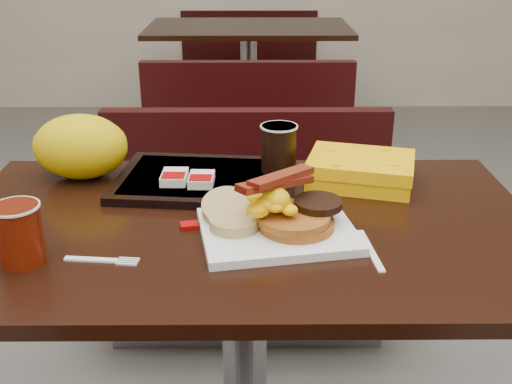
{
  "coord_description": "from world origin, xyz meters",
  "views": [
    {
      "loc": [
        0.02,
        -1.11,
        1.31
      ],
      "look_at": [
        0.03,
        0.03,
        0.8
      ],
      "focal_mm": 42.83,
      "sensor_mm": 36.0,
      "label": 1
    }
  ],
  "objects_px": {
    "table_near": "(245,368)",
    "hashbrown_sleeve_right": "(202,179)",
    "bench_far_n": "(249,66)",
    "paper_bag": "(81,146)",
    "bench_far_s": "(248,124)",
    "pancake_stack": "(296,220)",
    "fork": "(91,260)",
    "bench_near_n": "(247,232)",
    "tray": "(206,180)",
    "coffee_cup_near": "(19,234)",
    "table_far": "(249,88)",
    "knife": "(370,250)",
    "platter": "(278,231)",
    "clamshell": "(361,170)",
    "hashbrown_sleeve_left": "(175,177)",
    "coffee_cup_far": "(279,149)"
  },
  "relations": [
    {
      "from": "table_near",
      "to": "hashbrown_sleeve_right",
      "type": "relative_size",
      "value": 16.02
    },
    {
      "from": "bench_far_n",
      "to": "paper_bag",
      "type": "height_order",
      "value": "paper_bag"
    },
    {
      "from": "bench_far_s",
      "to": "paper_bag",
      "type": "xyz_separation_m",
      "value": [
        -0.38,
        -1.66,
        0.47
      ]
    },
    {
      "from": "pancake_stack",
      "to": "fork",
      "type": "bearing_deg",
      "value": -165.61
    },
    {
      "from": "bench_near_n",
      "to": "tray",
      "type": "height_order",
      "value": "tray"
    },
    {
      "from": "bench_near_n",
      "to": "fork",
      "type": "relative_size",
      "value": 7.37
    },
    {
      "from": "coffee_cup_near",
      "to": "table_far",
      "type": "bearing_deg",
      "value": 81.93
    },
    {
      "from": "table_far",
      "to": "coffee_cup_near",
      "type": "distance_m",
      "value": 2.82
    },
    {
      "from": "bench_far_n",
      "to": "knife",
      "type": "relative_size",
      "value": 6.42
    },
    {
      "from": "table_near",
      "to": "bench_far_s",
      "type": "xyz_separation_m",
      "value": [
        0.0,
        1.9,
        -0.02
      ]
    },
    {
      "from": "table_near",
      "to": "bench_far_n",
      "type": "distance_m",
      "value": 3.3
    },
    {
      "from": "bench_far_s",
      "to": "fork",
      "type": "height_order",
      "value": "fork"
    },
    {
      "from": "table_far",
      "to": "platter",
      "type": "height_order",
      "value": "platter"
    },
    {
      "from": "platter",
      "to": "knife",
      "type": "relative_size",
      "value": 1.88
    },
    {
      "from": "bench_near_n",
      "to": "bench_far_n",
      "type": "relative_size",
      "value": 1.0
    },
    {
      "from": "fork",
      "to": "paper_bag",
      "type": "relative_size",
      "value": 0.62
    },
    {
      "from": "hashbrown_sleeve_right",
      "to": "clamshell",
      "type": "distance_m",
      "value": 0.37
    },
    {
      "from": "fork",
      "to": "knife",
      "type": "relative_size",
      "value": 0.87
    },
    {
      "from": "platter",
      "to": "pancake_stack",
      "type": "xyz_separation_m",
      "value": [
        0.04,
        0.0,
        0.02
      ]
    },
    {
      "from": "bench_far_n",
      "to": "tray",
      "type": "height_order",
      "value": "tray"
    },
    {
      "from": "table_far",
      "to": "clamshell",
      "type": "height_order",
      "value": "clamshell"
    },
    {
      "from": "platter",
      "to": "tray",
      "type": "xyz_separation_m",
      "value": [
        -0.16,
        0.26,
        0.0
      ]
    },
    {
      "from": "table_far",
      "to": "platter",
      "type": "relative_size",
      "value": 4.11
    },
    {
      "from": "bench_near_n",
      "to": "clamshell",
      "type": "xyz_separation_m",
      "value": [
        0.27,
        -0.5,
        0.42
      ]
    },
    {
      "from": "paper_bag",
      "to": "knife",
      "type": "bearing_deg",
      "value": -30.64
    },
    {
      "from": "hashbrown_sleeve_left",
      "to": "coffee_cup_far",
      "type": "xyz_separation_m",
      "value": [
        0.24,
        0.06,
        0.05
      ]
    },
    {
      "from": "coffee_cup_far",
      "to": "knife",
      "type": "bearing_deg",
      "value": -66.13
    },
    {
      "from": "hashbrown_sleeve_right",
      "to": "clamshell",
      "type": "xyz_separation_m",
      "value": [
        0.37,
        0.05,
        0.0
      ]
    },
    {
      "from": "knife",
      "to": "hashbrown_sleeve_right",
      "type": "bearing_deg",
      "value": -134.86
    },
    {
      "from": "hashbrown_sleeve_right",
      "to": "coffee_cup_far",
      "type": "distance_m",
      "value": 0.2
    },
    {
      "from": "clamshell",
      "to": "paper_bag",
      "type": "bearing_deg",
      "value": -168.76
    },
    {
      "from": "tray",
      "to": "paper_bag",
      "type": "distance_m",
      "value": 0.31
    },
    {
      "from": "platter",
      "to": "paper_bag",
      "type": "height_order",
      "value": "paper_bag"
    },
    {
      "from": "table_near",
      "to": "coffee_cup_far",
      "type": "height_order",
      "value": "coffee_cup_far"
    },
    {
      "from": "coffee_cup_far",
      "to": "clamshell",
      "type": "distance_m",
      "value": 0.2
    },
    {
      "from": "hashbrown_sleeve_left",
      "to": "clamshell",
      "type": "distance_m",
      "value": 0.43
    },
    {
      "from": "bench_far_n",
      "to": "fork",
      "type": "height_order",
      "value": "fork"
    },
    {
      "from": "clamshell",
      "to": "paper_bag",
      "type": "xyz_separation_m",
      "value": [
        -0.65,
        0.04,
        0.04
      ]
    },
    {
      "from": "bench_near_n",
      "to": "hashbrown_sleeve_right",
      "type": "bearing_deg",
      "value": -99.93
    },
    {
      "from": "platter",
      "to": "fork",
      "type": "height_order",
      "value": "platter"
    },
    {
      "from": "table_near",
      "to": "clamshell",
      "type": "height_order",
      "value": "clamshell"
    },
    {
      "from": "bench_near_n",
      "to": "platter",
      "type": "distance_m",
      "value": 0.86
    },
    {
      "from": "fork",
      "to": "knife",
      "type": "xyz_separation_m",
      "value": [
        0.51,
        0.03,
        -0.0
      ]
    },
    {
      "from": "bench_far_s",
      "to": "pancake_stack",
      "type": "height_order",
      "value": "pancake_stack"
    },
    {
      "from": "clamshell",
      "to": "bench_far_n",
      "type": "bearing_deg",
      "value": 110.03
    },
    {
      "from": "bench_far_s",
      "to": "paper_bag",
      "type": "distance_m",
      "value": 1.76
    },
    {
      "from": "hashbrown_sleeve_left",
      "to": "bench_far_s",
      "type": "bearing_deg",
      "value": 86.06
    },
    {
      "from": "bench_far_s",
      "to": "platter",
      "type": "bearing_deg",
      "value": -88.04
    },
    {
      "from": "bench_near_n",
      "to": "pancake_stack",
      "type": "xyz_separation_m",
      "value": [
        0.1,
        -0.76,
        0.42
      ]
    },
    {
      "from": "bench_far_n",
      "to": "fork",
      "type": "bearing_deg",
      "value": -94.51
    }
  ]
}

